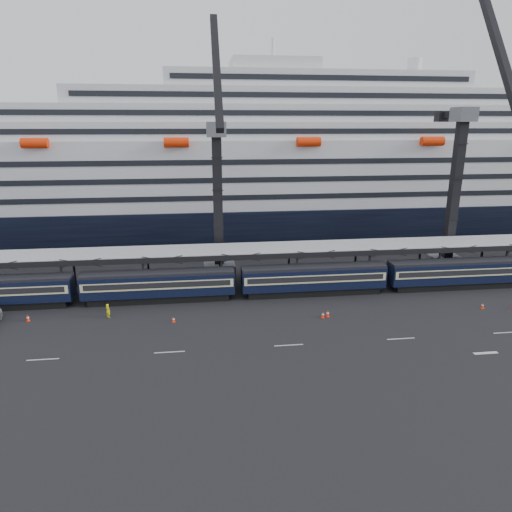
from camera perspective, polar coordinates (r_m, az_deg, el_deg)
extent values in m
plane|color=black|center=(55.13, 17.86, -7.86)|extent=(260.00, 260.00, 0.00)
cube|color=beige|center=(49.29, -25.10, -11.63)|extent=(3.00, 0.15, 0.02)
cube|color=beige|center=(46.91, -10.76, -11.72)|extent=(3.00, 0.15, 0.02)
cube|color=beige|center=(47.53, 4.10, -11.06)|extent=(3.00, 0.15, 0.02)
cube|color=beige|center=(51.05, 17.65, -9.82)|extent=(3.00, 0.15, 0.02)
cube|color=beige|center=(56.93, 28.83, -8.38)|extent=(3.00, 0.15, 0.02)
cube|color=beige|center=(51.25, 26.78, -10.77)|extent=(2.50, 0.40, 0.02)
cube|color=black|center=(59.62, -11.92, -5.09)|extent=(17.48, 2.40, 0.90)
cube|color=black|center=(59.00, -12.02, -3.46)|extent=(19.00, 2.80, 2.70)
cube|color=beige|center=(58.90, -12.04, -3.18)|extent=(18.62, 2.92, 1.05)
cube|color=black|center=(58.88, -12.04, -3.14)|extent=(17.86, 2.98, 0.70)
cube|color=black|center=(58.52, -12.11, -2.07)|extent=(19.00, 2.50, 0.35)
cube|color=black|center=(61.10, 7.15, -4.32)|extent=(17.48, 2.40, 0.90)
cube|color=black|center=(60.49, 7.21, -2.72)|extent=(19.00, 2.80, 2.70)
cube|color=beige|center=(60.40, 7.22, -2.45)|extent=(18.62, 2.92, 1.05)
cube|color=black|center=(60.38, 7.22, -2.41)|extent=(17.86, 2.98, 0.70)
cube|color=black|center=(60.02, 7.26, -1.37)|extent=(19.00, 2.50, 0.35)
cube|color=black|center=(68.64, 23.60, -3.27)|extent=(17.48, 2.40, 0.90)
cube|color=black|center=(68.10, 23.77, -1.84)|extent=(19.00, 2.80, 2.70)
cube|color=beige|center=(68.01, 23.80, -1.60)|extent=(18.62, 2.92, 1.05)
cube|color=black|center=(68.00, 23.80, -1.56)|extent=(17.86, 2.98, 0.70)
cube|color=black|center=(67.68, 23.91, -0.64)|extent=(19.00, 2.50, 0.35)
cube|color=gray|center=(65.58, 13.26, 1.34)|extent=(130.00, 6.00, 0.25)
cube|color=black|center=(62.95, 14.16, 0.38)|extent=(130.00, 0.25, 0.70)
cube|color=black|center=(68.38, 12.39, 1.74)|extent=(130.00, 0.25, 0.70)
cube|color=black|center=(62.25, -23.03, -2.95)|extent=(0.25, 0.25, 5.40)
cube|color=black|center=(67.38, -21.79, -1.40)|extent=(0.25, 0.25, 5.40)
cube|color=black|center=(60.20, -13.85, -2.72)|extent=(0.25, 0.25, 5.40)
cube|color=black|center=(65.49, -13.32, -1.14)|extent=(0.25, 0.25, 5.40)
cube|color=black|center=(59.78, -4.29, -2.42)|extent=(0.25, 0.25, 5.40)
cube|color=black|center=(65.10, -4.54, -0.85)|extent=(0.25, 0.25, 5.40)
cube|color=black|center=(61.01, 5.13, -2.05)|extent=(0.25, 0.25, 5.40)
cube|color=black|center=(66.24, 4.13, -0.54)|extent=(0.25, 0.25, 5.40)
cube|color=black|center=(63.81, 13.95, -1.65)|extent=(0.25, 0.25, 5.40)
cube|color=black|center=(68.82, 12.33, -0.23)|extent=(0.25, 0.25, 5.40)
cube|color=black|center=(67.98, 21.86, -1.26)|extent=(0.25, 0.25, 5.40)
cube|color=black|center=(72.70, 19.79, 0.05)|extent=(0.25, 0.25, 5.40)
cube|color=black|center=(73.28, 28.74, -0.90)|extent=(0.25, 0.25, 5.40)
cube|color=black|center=(77.69, 26.40, 0.30)|extent=(0.25, 0.25, 5.40)
cube|color=black|center=(95.87, 6.69, 5.14)|extent=(200.00, 28.00, 7.00)
cube|color=silver|center=(94.52, 6.88, 10.80)|extent=(190.00, 26.88, 12.00)
cube|color=silver|center=(94.12, 7.04, 15.35)|extent=(160.00, 24.64, 3.00)
cube|color=black|center=(82.17, 9.17, 15.15)|extent=(153.60, 0.12, 0.90)
cube|color=silver|center=(94.13, 7.11, 17.17)|extent=(124.00, 21.84, 3.00)
cube|color=black|center=(83.52, 8.99, 17.24)|extent=(119.04, 0.12, 0.90)
cube|color=silver|center=(94.23, 7.18, 19.00)|extent=(90.00, 19.04, 3.00)
cube|color=black|center=(84.98, 8.82, 19.25)|extent=(86.40, 0.12, 0.90)
cube|color=silver|center=(94.43, 7.24, 20.81)|extent=(56.00, 16.24, 3.00)
cube|color=black|center=(86.55, 8.64, 21.19)|extent=(53.76, 0.12, 0.90)
cube|color=silver|center=(93.10, 2.13, 22.54)|extent=(16.00, 12.00, 2.50)
cylinder|color=silver|center=(101.35, 19.18, 21.48)|extent=(2.80, 2.80, 3.00)
cylinder|color=#FF2F08|center=(81.52, -25.93, 12.57)|extent=(4.00, 1.60, 1.60)
cylinder|color=#FF2F08|center=(77.50, -9.92, 13.81)|extent=(4.00, 1.60, 1.60)
cylinder|color=#FF2F08|center=(79.58, 6.60, 14.00)|extent=(4.00, 1.60, 1.60)
cylinder|color=#FF2F08|center=(87.35, 21.17, 13.24)|extent=(4.00, 1.60, 1.60)
cube|color=#4F5257|center=(67.71, -4.60, -1.68)|extent=(4.50, 4.50, 2.00)
cube|color=black|center=(65.34, -4.80, 6.69)|extent=(1.30, 1.30, 18.00)
cube|color=#4F5257|center=(64.45, -5.01, 15.49)|extent=(2.60, 3.20, 2.00)
cube|color=black|center=(58.98, -4.95, 22.14)|extent=(0.90, 12.26, 14.37)
cube|color=black|center=(66.97, -5.10, 15.52)|extent=(0.90, 5.04, 0.90)
cube|color=black|center=(69.49, -5.17, 15.37)|extent=(2.20, 1.60, 1.60)
cube|color=#4F5257|center=(76.51, 22.63, -0.80)|extent=(4.50, 4.50, 2.00)
cube|color=black|center=(74.28, 23.55, 7.34)|extent=(1.30, 1.30, 20.00)
cube|color=#4F5257|center=(73.65, 24.54, 15.80)|extent=(2.60, 3.20, 2.00)
cube|color=black|center=(69.40, 27.99, 22.29)|extent=(0.90, 12.21, 16.90)
cube|color=black|center=(76.07, 23.43, 15.89)|extent=(0.90, 5.60, 0.90)
cube|color=black|center=(78.52, 22.37, 15.83)|extent=(2.20, 1.60, 1.60)
imported|color=#FFF50D|center=(56.08, -18.01, -6.52)|extent=(0.73, 0.71, 1.69)
cube|color=#FF2F08|center=(58.88, -26.58, -7.26)|extent=(0.40, 0.40, 0.04)
cone|color=#FF2F08|center=(58.74, -26.63, -6.90)|extent=(0.34, 0.34, 0.75)
cylinder|color=white|center=(58.74, -26.63, -6.90)|extent=(0.28, 0.28, 0.13)
cube|color=#FF2F08|center=(53.32, -10.25, -8.12)|extent=(0.36, 0.36, 0.04)
cone|color=#FF2F08|center=(53.17, -10.26, -7.77)|extent=(0.30, 0.30, 0.68)
cylinder|color=white|center=(53.17, -10.26, -7.77)|extent=(0.26, 0.26, 0.11)
cube|color=#FF2F08|center=(54.56, 8.95, -7.47)|extent=(0.41, 0.41, 0.04)
cone|color=#FF2F08|center=(54.39, 8.97, -7.07)|extent=(0.35, 0.35, 0.79)
cylinder|color=white|center=(54.39, 8.97, -7.07)|extent=(0.29, 0.29, 0.13)
cube|color=#FF2F08|center=(54.20, 8.34, -7.61)|extent=(0.39, 0.39, 0.04)
cone|color=#FF2F08|center=(54.04, 8.36, -7.23)|extent=(0.33, 0.33, 0.73)
cylinder|color=white|center=(54.04, 8.36, -7.23)|extent=(0.28, 0.28, 0.12)
cube|color=#FF2F08|center=(62.64, 26.42, -5.87)|extent=(0.38, 0.38, 0.04)
cone|color=#FF2F08|center=(62.51, 26.47, -5.54)|extent=(0.32, 0.32, 0.73)
cylinder|color=white|center=(62.51, 26.47, -5.54)|extent=(0.27, 0.27, 0.12)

